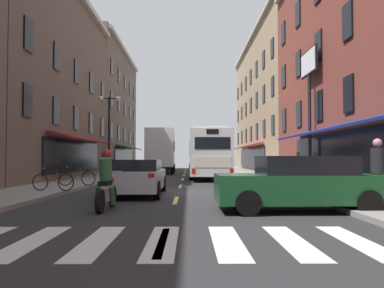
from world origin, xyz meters
The scene contains 18 objects.
ground_plane centered at (0.00, 0.00, -0.05)m, with size 34.80×80.00×0.10m, color #28282B.
lane_centre_dashes centered at (0.00, -0.25, 0.00)m, with size 0.14×73.90×0.01m.
crosswalk_near centered at (0.00, -10.00, 0.00)m, with size 7.10×2.80×0.01m.
sidewalk_left centered at (-5.90, 0.00, 0.07)m, with size 3.00×80.00×0.14m, color gray.
sidewalk_right centered at (5.90, 0.00, 0.07)m, with size 3.00×80.00×0.14m, color gray.
billboard_sign centered at (7.05, 4.48, 5.54)m, with size 0.40×2.58×7.23m.
transit_bus centered at (1.76, 11.17, 1.74)m, with size 2.68×11.06×3.32m.
box_truck centered at (-2.17, 19.47, 2.05)m, with size 2.60×8.37×3.99m.
sedan_near centered at (-1.55, -1.71, 0.71)m, with size 2.01×4.79×1.36m.
sedan_mid centered at (3.41, -6.23, 0.75)m, with size 4.40×2.06×1.47m.
sedan_far centered at (-2.45, 28.34, 0.70)m, with size 1.95×4.58×1.34m.
motorcycle_rider centered at (-1.81, -5.99, 0.71)m, with size 0.62×2.07×1.66m.
bicycle_near centered at (-4.80, 1.56, 0.50)m, with size 1.71×0.48×0.91m.
bicycle_mid centered at (-4.89, -1.35, 0.50)m, with size 1.71×0.48×0.91m.
pedestrian_near centered at (-5.88, 11.89, 0.97)m, with size 0.52×0.38×1.58m.
pedestrian_mid centered at (5.46, -6.37, 1.07)m, with size 0.36×0.36×1.80m.
pedestrian_far centered at (6.82, 5.99, 0.98)m, with size 0.36×0.36×1.64m.
street_lamp_twin centered at (-4.72, 8.28, 3.07)m, with size 1.42×0.32×5.30m.
Camera 1 is at (0.46, -16.62, 1.41)m, focal length 36.26 mm.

